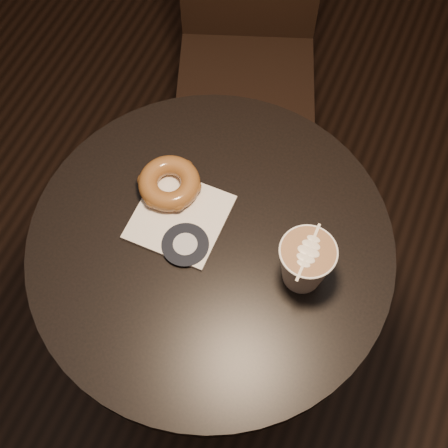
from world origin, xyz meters
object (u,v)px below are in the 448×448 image
object	(u,v)px
chair	(248,31)
doughnut	(169,183)
pastry_bag	(180,217)
cafe_table	(212,281)
latte_cup	(305,264)

from	to	relation	value
chair	doughnut	xyz separation A→B (m)	(0.09, -0.64, 0.24)
chair	pastry_bag	bearing A→B (deg)	-99.71
cafe_table	latte_cup	xyz separation A→B (m)	(0.18, 0.00, 0.26)
cafe_table	latte_cup	bearing A→B (deg)	1.39
cafe_table	pastry_bag	xyz separation A→B (m)	(-0.08, 0.02, 0.20)
cafe_table	chair	world-z (taller)	chair
pastry_bag	doughnut	distance (m)	0.07
latte_cup	doughnut	bearing A→B (deg)	167.19
doughnut	latte_cup	bearing A→B (deg)	-12.81
cafe_table	pastry_bag	world-z (taller)	pastry_bag
pastry_bag	doughnut	bearing A→B (deg)	131.87
chair	doughnut	world-z (taller)	chair
chair	pastry_bag	size ratio (longest dim) A/B	5.67
chair	latte_cup	distance (m)	0.85
chair	doughnut	size ratio (longest dim) A/B	7.90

